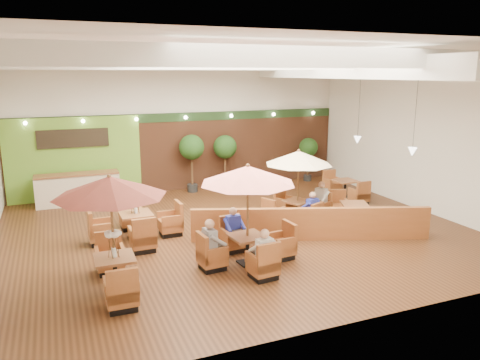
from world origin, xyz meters
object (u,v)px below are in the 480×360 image
table_0 (111,203)px  diner_4 (320,196)px  table_1 (248,196)px  service_counter (78,189)px  diner_3 (311,206)px  diner_2 (212,240)px  table_4 (354,214)px  topiary_1 (225,149)px  topiary_0 (192,149)px  booth_divider (311,224)px  table_2 (298,172)px  diner_0 (263,248)px  table_5 (345,189)px  diner_1 (234,225)px  table_3 (136,225)px  topiary_2 (308,149)px

table_0 → diner_4: 7.87m
table_0 → table_1: 3.38m
service_counter → diner_3: 8.79m
service_counter → diner_2: (2.74, -7.59, 0.20)m
table_4 → diner_4: 1.29m
topiary_1 → diner_2: 8.48m
topiary_0 → diner_2: size_ratio=2.77×
diner_4 → booth_divider: bearing=116.6°
booth_divider → diner_2: 3.51m
table_2 → diner_3: bearing=-113.0°
topiary_1 → diner_0: bearing=-104.5°
table_5 → diner_3: bearing=-140.8°
diner_1 → diner_4: diner_4 is taller
table_1 → diner_3: 3.62m
table_4 → topiary_0: topiary_0 is taller
booth_divider → diner_2: size_ratio=8.19×
table_3 → service_counter: bearing=105.2°
diner_1 → diner_3: (2.94, 0.86, -0.01)m
table_0 → topiary_1: (5.62, 8.02, -0.33)m
booth_divider → table_1: 2.90m
table_2 → topiary_1: bearing=74.7°
diner_3 → service_counter: bearing=121.4°
topiary_0 → topiary_2: topiary_0 is taller
service_counter → topiary_0: topiary_0 is taller
topiary_1 → diner_2: topiary_1 is taller
topiary_0 → diner_0: (-0.80, -8.75, -1.02)m
table_5 → diner_0: diner_0 is taller
booth_divider → diner_2: diner_2 is taller
service_counter → table_2: 8.31m
booth_divider → table_5: 5.18m
table_2 → table_5: (3.15, 1.85, -1.31)m
table_4 → table_2: bearing=167.5°
table_0 → topiary_0: table_0 is taller
table_1 → diner_3: table_1 is taller
table_0 → diner_3: bearing=19.0°
table_2 → table_4: size_ratio=0.97×
diner_4 → diner_0: bearing=108.7°
table_2 → diner_1: (-2.94, -1.74, -0.91)m
booth_divider → topiary_2: (3.86, 6.87, 0.98)m
booth_divider → diner_1: diner_1 is taller
service_counter → table_2: table_2 is taller
table_0 → table_5: size_ratio=1.10×
topiary_2 → service_counter: bearing=-178.9°
table_1 → topiary_1: 8.11m
booth_divider → table_4: bearing=39.7°
table_2 → diner_2: bearing=-168.3°
topiary_2 → diner_1: topiary_2 is taller
table_1 → diner_4: 4.80m
topiary_1 → topiary_2: (4.02, 0.00, -0.24)m
topiary_2 → table_4: bearing=-106.5°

